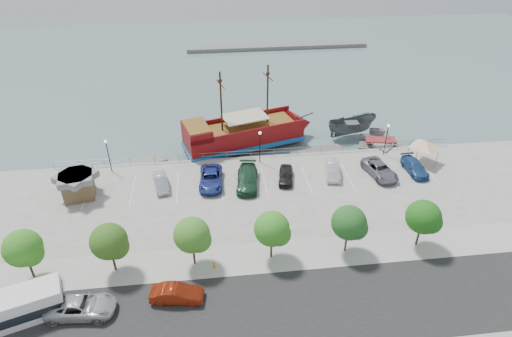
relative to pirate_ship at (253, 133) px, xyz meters
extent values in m
plane|color=slate|center=(0.21, -12.44, -1.95)|extent=(160.00, 160.00, 0.00)
cube|color=black|center=(0.21, -28.44, -0.94)|extent=(100.00, 8.00, 0.04)
cube|color=#A19F96|center=(0.21, -22.44, -0.94)|extent=(100.00, 4.00, 0.05)
cylinder|color=gray|center=(0.21, -4.64, 0.00)|extent=(50.00, 0.06, 0.06)
cylinder|color=gray|center=(0.21, -4.64, -0.40)|extent=(50.00, 0.06, 0.06)
cube|color=slate|center=(10.21, 42.56, -1.55)|extent=(40.00, 3.00, 0.80)
cube|color=maroon|center=(-1.28, -0.37, -0.09)|extent=(16.44, 9.07, 2.55)
cube|color=#125BA2|center=(-1.28, -0.37, -0.92)|extent=(16.80, 9.43, 0.59)
cone|color=maroon|center=(7.01, 2.02, -0.09)|extent=(4.32, 5.39, 4.71)
cube|color=maroon|center=(-7.41, -2.14, 1.87)|extent=(4.19, 5.53, 1.37)
cube|color=brown|center=(-7.41, -2.14, 2.61)|extent=(3.89, 5.10, 0.12)
cube|color=brown|center=(-0.81, -0.23, 1.23)|extent=(13.45, 7.68, 0.15)
cube|color=maroon|center=(-1.94, 1.89, 1.53)|extent=(15.13, 4.54, 0.69)
cube|color=maroon|center=(-0.63, -2.63, 1.53)|extent=(15.13, 4.54, 0.69)
cylinder|color=#382111|center=(2.01, 0.58, 5.20)|extent=(0.29, 0.29, 8.04)
cylinder|color=#382111|center=(-4.11, -1.19, 5.20)|extent=(0.29, 0.29, 8.04)
cylinder|color=#382111|center=(2.01, 0.58, 7.66)|extent=(0.95, 2.86, 0.14)
cylinder|color=#382111|center=(-4.11, -1.19, 7.66)|extent=(0.95, 2.86, 0.14)
cube|color=beige|center=(-1.09, -0.32, 2.65)|extent=(6.50, 5.16, 0.12)
cylinder|color=#382111|center=(7.67, 2.21, 1.09)|extent=(2.39, 0.83, 0.58)
imported|color=#454B50|center=(14.08, 0.93, -0.55)|extent=(7.65, 4.00, 2.82)
imported|color=beige|center=(17.16, -2.44, -1.24)|extent=(5.99, 7.59, 1.42)
cube|color=gray|center=(-14.72, -3.24, -1.77)|extent=(6.65, 4.07, 0.37)
cube|color=slate|center=(8.27, -3.24, -1.75)|extent=(7.36, 3.35, 0.41)
cube|color=#69645A|center=(17.51, -3.24, -1.76)|extent=(7.02, 4.25, 0.39)
cube|color=brown|center=(-20.42, -10.61, 0.18)|extent=(3.59, 3.59, 2.27)
cube|color=slate|center=(-20.42, -10.61, 1.57)|extent=(4.07, 4.07, 0.72)
cylinder|color=slate|center=(19.03, -6.80, 0.13)|extent=(0.07, 0.07, 2.16)
cylinder|color=slate|center=(21.58, -6.98, 0.13)|extent=(0.07, 0.07, 2.16)
cylinder|color=slate|center=(18.84, -9.35, 0.13)|extent=(0.07, 0.07, 2.16)
cylinder|color=slate|center=(21.39, -9.53, 0.13)|extent=(0.07, 0.07, 2.16)
pyramid|color=white|center=(20.21, -8.17, 2.05)|extent=(4.42, 4.42, 0.89)
imported|color=#AAADB0|center=(-16.67, -26.90, -0.20)|extent=(5.60, 2.93, 1.51)
imported|color=maroon|center=(-9.18, -26.44, -0.24)|extent=(4.51, 2.10, 1.43)
cube|color=silver|center=(-21.59, -26.94, 0.32)|extent=(7.56, 4.59, 2.55)
cube|color=black|center=(-21.59, -26.94, 0.17)|extent=(7.69, 4.72, 0.82)
cylinder|color=orange|center=(-6.04, -23.24, -0.67)|extent=(0.23, 0.23, 0.57)
sphere|color=orange|center=(-6.04, -23.24, -0.36)|extent=(0.25, 0.25, 0.25)
cylinder|color=black|center=(-17.79, -5.94, 1.05)|extent=(0.12, 0.12, 4.00)
sphere|color=#FFF2CC|center=(-17.79, -5.94, 3.15)|extent=(0.36, 0.36, 0.36)
cylinder|color=black|center=(0.21, -5.94, 1.05)|extent=(0.12, 0.12, 4.00)
sphere|color=#FFF2CC|center=(0.21, -5.94, 3.15)|extent=(0.36, 0.36, 0.36)
cylinder|color=black|center=(16.21, -5.94, 1.05)|extent=(0.12, 0.12, 4.00)
sphere|color=#FFF2CC|center=(16.21, -5.94, 3.15)|extent=(0.36, 0.36, 0.36)
cylinder|color=#473321|center=(-21.79, -22.44, 0.15)|extent=(0.20, 0.20, 2.20)
sphere|color=#31741C|center=(-21.79, -22.44, 2.45)|extent=(3.20, 3.20, 3.20)
sphere|color=#31741C|center=(-21.19, -22.74, 2.05)|extent=(2.20, 2.20, 2.20)
cylinder|color=#473321|center=(-14.79, -22.44, 0.15)|extent=(0.20, 0.20, 2.20)
sphere|color=#305619|center=(-14.79, -22.44, 2.45)|extent=(3.20, 3.20, 3.20)
sphere|color=#305619|center=(-14.19, -22.74, 2.05)|extent=(2.20, 2.20, 2.20)
cylinder|color=#473321|center=(-7.79, -22.44, 0.15)|extent=(0.20, 0.20, 2.20)
sphere|color=#3B7021|center=(-7.79, -22.44, 2.45)|extent=(3.20, 3.20, 3.20)
sphere|color=#3B7021|center=(-7.19, -22.74, 2.05)|extent=(2.20, 2.20, 2.20)
cylinder|color=#473321|center=(-0.79, -22.44, 0.15)|extent=(0.20, 0.20, 2.20)
sphere|color=#31761E|center=(-0.79, -22.44, 2.45)|extent=(3.20, 3.20, 3.20)
sphere|color=#31761E|center=(-0.19, -22.74, 2.05)|extent=(2.20, 2.20, 2.20)
cylinder|color=#473321|center=(6.21, -22.44, 0.15)|extent=(0.20, 0.20, 2.20)
sphere|color=#20511D|center=(6.21, -22.44, 2.45)|extent=(3.20, 3.20, 3.20)
sphere|color=#20511D|center=(6.81, -22.74, 2.05)|extent=(2.20, 2.20, 2.20)
cylinder|color=#473321|center=(13.21, -22.44, 0.15)|extent=(0.20, 0.20, 2.20)
sphere|color=#1C5915|center=(13.21, -22.44, 2.45)|extent=(3.20, 3.20, 3.20)
sphere|color=#1C5915|center=(13.81, -22.74, 2.05)|extent=(2.20, 2.20, 2.20)
imported|color=#B4B6BB|center=(-11.62, -9.96, -0.26)|extent=(2.29, 4.40, 1.38)
imported|color=navy|center=(-5.95, -10.05, -0.18)|extent=(2.85, 5.70, 1.55)
imported|color=#1F492E|center=(-1.81, -10.65, -0.12)|extent=(3.08, 6.04, 1.68)
imported|color=black|center=(2.73, -10.26, -0.26)|extent=(2.41, 4.31, 1.39)
imported|color=silver|center=(8.36, -9.75, -0.21)|extent=(2.25, 4.72, 1.49)
imported|color=slate|center=(13.96, -10.48, -0.21)|extent=(3.54, 5.79, 1.50)
imported|color=#274F87|center=(18.36, -10.30, -0.27)|extent=(2.20, 4.84, 1.37)
camera|label=1|loc=(-5.49, -50.77, 27.38)|focal=30.00mm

